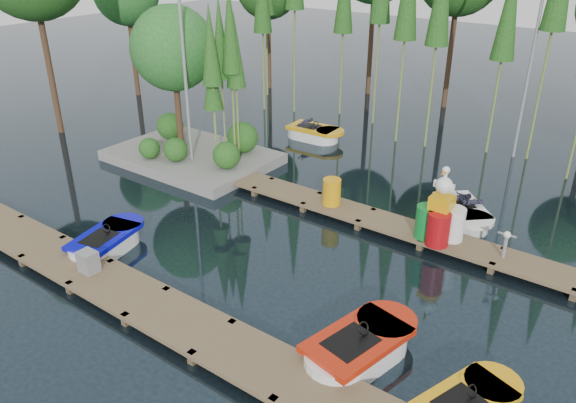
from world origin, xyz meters
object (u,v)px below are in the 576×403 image
Objects in this scene: island at (186,78)px; utility_cabinet at (88,262)px; boat_blue at (106,243)px; boat_yellow_far at (314,133)px; boat_red at (359,348)px; drum_cluster at (440,219)px; yellow_barrel at (332,192)px.

island is 11.85× the size of utility_cabinet.
island reaches higher than boat_blue.
island is at bearing 103.53° from boat_blue.
utility_cabinet is (1.47, -12.47, 0.30)m from boat_yellow_far.
boat_red is 5.36m from drum_cluster.
island is 6.12m from boat_yellow_far.
utility_cabinet is (0.93, -1.21, 0.33)m from boat_blue.
boat_red reaches higher than boat_blue.
yellow_barrel is (2.91, 7.00, 0.15)m from utility_cabinet.
yellow_barrel is at bearing -33.49° from boat_yellow_far.
utility_cabinet reaches higher than boat_blue.
boat_blue is at bearing -165.59° from boat_red.
island is at bearing 174.93° from drum_cluster.
yellow_barrel is (4.37, -5.47, 0.45)m from boat_yellow_far.
boat_blue is (3.21, -6.58, -2.93)m from island.
drum_cluster is (-0.50, 5.29, 0.67)m from boat_red.
boat_blue is at bearing -69.42° from boat_yellow_far.
boat_red is at bearing -10.10° from boat_blue.
boat_blue is 1.03× the size of boat_yellow_far.
boat_blue is at bearing -143.08° from drum_cluster.
island is at bearing -101.90° from boat_yellow_far.
utility_cabinet is 9.48m from drum_cluster.
yellow_barrel is at bearing -6.40° from island.
boat_yellow_far is at bearing 96.70° from utility_cabinet.
boat_blue is 3.21× the size of yellow_barrel.
drum_cluster is (6.56, 6.84, 0.37)m from utility_cabinet.
boat_yellow_far is at bearing 60.24° from island.
boat_yellow_far reaches higher than yellow_barrel.
yellow_barrel is 3.66m from drum_cluster.
boat_blue is 9.39m from drum_cluster.
boat_red is at bearing -52.74° from yellow_barrel.
boat_blue is 1.56m from utility_cabinet.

